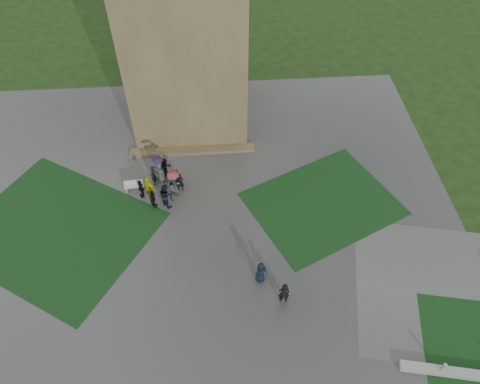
{
  "coord_description": "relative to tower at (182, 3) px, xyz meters",
  "views": [
    {
      "loc": [
        1.65,
        -14.34,
        23.47
      ],
      "look_at": [
        3.07,
        5.37,
        1.2
      ],
      "focal_mm": 35.0,
      "sensor_mm": 36.0,
      "label": 1
    }
  ],
  "objects": [
    {
      "name": "visitor_cluster",
      "position": [
        -2.02,
        -8.25,
        -8.01
      ],
      "size": [
        3.23,
        3.37,
        2.32
      ],
      "color": "black",
      "rests_on": "plaza"
    },
    {
      "name": "lawn_inset_right",
      "position": [
        8.5,
        -10.0,
        -8.97
      ],
      "size": [
        11.12,
        10.15,
        0.01
      ],
      "primitive_type": "cube",
      "rotation": [
        0.0,
        0.0,
        0.44
      ],
      "color": "black",
      "rests_on": "plaza"
    },
    {
      "name": "pedestrian_mid",
      "position": [
        3.83,
        -15.37,
        -8.21
      ],
      "size": [
        0.91,
        0.8,
        1.55
      ],
      "primitive_type": "imported",
      "rotation": [
        0.0,
        0.0,
        0.47
      ],
      "color": "black",
      "rests_on": "plaza"
    },
    {
      "name": "tower",
      "position": [
        0.0,
        0.0,
        0.0
      ],
      "size": [
        8.0,
        8.0,
        18.0
      ],
      "primitive_type": "cube",
      "color": "brown",
      "rests_on": "ground"
    },
    {
      "name": "pedestrian_near",
      "position": [
        4.95,
        -16.81,
        -8.14
      ],
      "size": [
        0.63,
        0.43,
        1.69
      ],
      "primitive_type": "imported",
      "rotation": [
        0.0,
        0.0,
        3.09
      ],
      "color": "black",
      "rests_on": "plaza"
    },
    {
      "name": "lawn_inset_left",
      "position": [
        -8.5,
        -11.0,
        -8.97
      ],
      "size": [
        14.1,
        13.46,
        0.01
      ],
      "primitive_type": "cube",
      "rotation": [
        0.0,
        0.0,
        -0.56
      ],
      "color": "black",
      "rests_on": "plaza"
    },
    {
      "name": "tower_plinth",
      "position": [
        0.0,
        -4.4,
        -8.87
      ],
      "size": [
        9.0,
        0.8,
        0.22
      ],
      "primitive_type": "cube",
      "color": "brown",
      "rests_on": "plaza"
    },
    {
      "name": "bench",
      "position": [
        -3.92,
        -7.81,
        -8.59
      ],
      "size": [
        1.33,
        0.54,
        0.75
      ],
      "rotation": [
        0.0,
        0.0,
        0.1
      ],
      "color": "beige",
      "rests_on": "plaza"
    },
    {
      "name": "ground",
      "position": [
        0.0,
        -15.0,
        -9.0
      ],
      "size": [
        120.0,
        120.0,
        0.0
      ],
      "primitive_type": "plane",
      "color": "black"
    },
    {
      "name": "plaza",
      "position": [
        0.0,
        -13.0,
        -8.99
      ],
      "size": [
        34.0,
        34.0,
        0.02
      ],
      "primitive_type": "cube",
      "color": "#3A3A38",
      "rests_on": "ground"
    }
  ]
}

